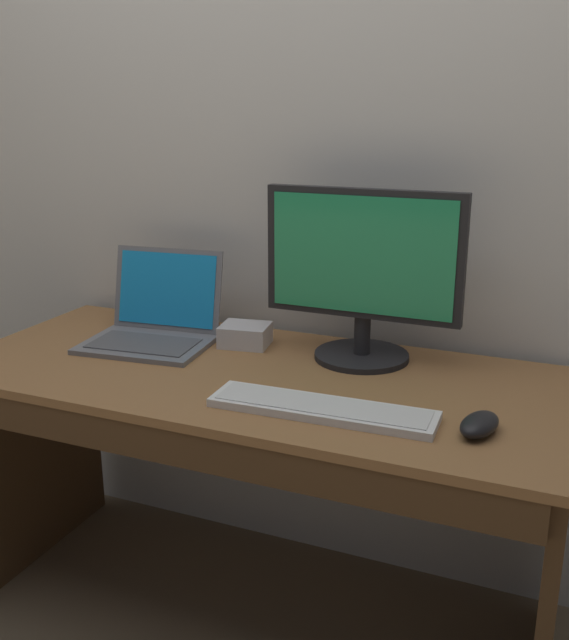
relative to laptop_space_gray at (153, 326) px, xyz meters
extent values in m
plane|color=brown|center=(0.34, -0.10, -0.76)|extent=(14.00, 14.00, 0.00)
cube|color=silver|center=(0.34, 0.29, 0.59)|extent=(3.87, 0.04, 2.70)
cube|color=olive|center=(0.34, -0.10, -0.06)|extent=(1.50, 0.67, 0.02)
cube|color=#4E351E|center=(-0.39, -0.10, -0.41)|extent=(0.03, 0.62, 0.69)
cube|color=#4E351E|center=(1.08, -0.10, -0.41)|extent=(0.03, 0.62, 0.69)
cube|color=#4E351E|center=(0.34, -0.42, -0.11)|extent=(1.44, 0.02, 0.08)
cube|color=slate|center=(0.00, -0.05, -0.04)|extent=(0.35, 0.27, 0.01)
cube|color=#505054|center=(0.01, -0.06, -0.03)|extent=(0.29, 0.18, 0.00)
cube|color=slate|center=(-0.01, 0.10, 0.08)|extent=(0.33, 0.09, 0.23)
cube|color=#198CD8|center=(-0.01, 0.09, 0.08)|extent=(0.29, 0.08, 0.20)
cylinder|color=black|center=(0.57, 0.09, -0.04)|extent=(0.24, 0.24, 0.01)
cylinder|color=black|center=(0.57, 0.09, 0.02)|extent=(0.04, 0.04, 0.10)
cube|color=black|center=(0.57, 0.08, 0.23)|extent=(0.50, 0.03, 0.32)
cube|color=#23935B|center=(0.57, 0.06, 0.23)|extent=(0.46, 0.00, 0.29)
cube|color=white|center=(0.59, -0.27, -0.04)|extent=(0.49, 0.14, 0.02)
cube|color=silver|center=(0.59, -0.27, -0.03)|extent=(0.46, 0.11, 0.00)
ellipsoid|color=black|center=(0.91, -0.24, -0.03)|extent=(0.09, 0.13, 0.04)
cube|color=silver|center=(0.24, 0.07, -0.02)|extent=(0.14, 0.12, 0.06)
camera|label=1|loc=(1.07, -1.60, 0.59)|focal=40.74mm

